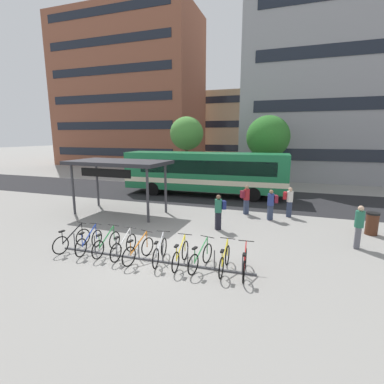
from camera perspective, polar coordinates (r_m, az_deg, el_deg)
ground at (r=11.18m, az=-6.86°, el=-12.15°), size 200.00×200.00×0.00m
bus_lane_asphalt at (r=21.10m, az=6.05°, el=-0.87°), size 80.00×7.20×0.01m
city_bus at (r=21.15m, az=2.39°, el=4.08°), size 12.12×3.07×3.20m
bike_rack at (r=10.55m, az=-8.35°, el=-13.15°), size 7.51×0.28×0.70m
parked_bicycle_black_0 at (r=12.23m, az=-23.08°, el=-8.99°), size 0.55×1.70×0.99m
parked_bicycle_blue_1 at (r=11.81m, az=-20.10°, el=-9.49°), size 0.52×1.72×0.99m
parked_bicycle_green_2 at (r=11.40m, az=-16.90°, el=-10.03°), size 0.52×1.72×0.99m
parked_bicycle_white_3 at (r=10.98m, az=-13.65°, el=-10.70°), size 0.52×1.72×0.99m
parked_bicycle_orange_4 at (r=10.52m, az=-10.77°, el=-11.56°), size 0.53×1.70×0.99m
parked_bicycle_silver_5 at (r=10.32m, az=-6.51°, el=-11.90°), size 0.52×1.71×0.99m
parked_bicycle_yellow_6 at (r=9.98m, az=-2.34°, el=-12.66°), size 0.52×1.72×0.99m
parked_bicycle_green_7 at (r=9.79m, az=1.75°, el=-13.17°), size 0.53×1.70×0.99m
parked_bicycle_yellow_8 at (r=9.66m, az=6.58°, el=-13.59°), size 0.52×1.72×0.99m
parked_bicycle_red_9 at (r=9.52m, az=10.61°, el=-14.09°), size 0.52×1.72×0.99m
transit_shelter at (r=16.51m, az=-14.73°, el=5.42°), size 5.71×3.06×3.06m
commuter_red_pack_0 at (r=16.43m, az=19.04°, el=-1.51°), size 0.56×0.39×1.67m
commuter_maroon_pack_1 at (r=15.55m, az=15.75°, el=-2.09°), size 0.60×0.49×1.65m
commuter_navy_pack_2 at (r=13.47m, az=5.48°, el=-3.58°), size 0.61×0.53×1.71m
commuter_navy_pack_3 at (r=13.04m, az=30.71°, el=-5.54°), size 0.38×0.55×1.76m
commuter_maroon_pack_4 at (r=16.35m, az=10.85°, el=-1.16°), size 0.61×0.54×1.67m
trash_bin at (r=15.27m, az=32.63°, el=-5.39°), size 0.55×0.55×1.03m
street_tree_0 at (r=28.66m, az=-1.08°, el=11.72°), size 3.32×3.32×6.30m
street_tree_1 at (r=25.18m, az=15.13°, el=10.66°), size 3.63×3.63×6.13m
building_left_wing at (r=46.80m, az=-12.51°, el=19.04°), size 21.19×10.80×21.84m
building_right_wing at (r=36.16m, az=30.35°, el=17.02°), size 22.51×13.44×17.91m
building_centre_block at (r=53.69m, az=10.60°, el=12.74°), size 14.79×11.28×11.87m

